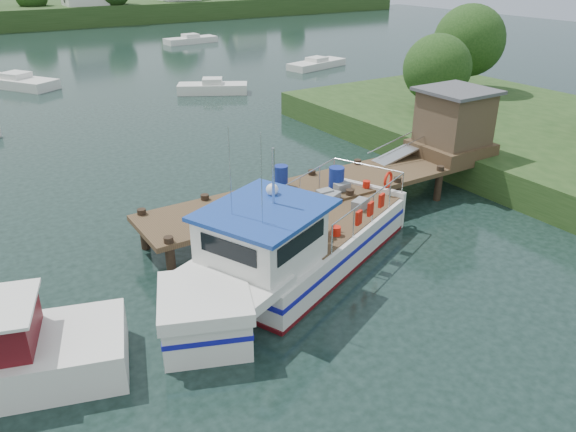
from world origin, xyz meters
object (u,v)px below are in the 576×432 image
lobster_boat (288,251)px  moored_b (213,88)px  dock (412,146)px  moored_d (17,82)px  moored_c (317,64)px  moored_far (191,40)px

lobster_boat → moored_b: bearing=46.0°
lobster_boat → moored_b: lobster_boat is taller
dock → moored_d: 35.78m
dock → moored_b: dock is taller
moored_b → lobster_boat: bearing=-116.2°
moored_b → moored_d: 16.49m
moored_b → moored_c: moored_b is taller
moored_b → moored_d: (-12.59, 10.65, 0.01)m
moored_far → moored_d: size_ratio=0.90×
dock → moored_d: dock is taller
lobster_boat → moored_c: bearing=29.8°
moored_far → moored_b: moored_b is taller
lobster_boat → moored_d: bearing=70.5°
moored_far → moored_d: 27.30m
moored_b → dock: bearing=-98.9°
moored_d → moored_c: bearing=-15.6°
moored_d → dock: bearing=-73.9°
moored_b → moored_far: bearing=64.2°
dock → lobster_boat: lobster_boat is taller
moored_b → moored_c: (13.24, 4.60, -0.07)m
lobster_boat → moored_c: (23.19, 31.18, -0.67)m
lobster_boat → moored_b: 28.39m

